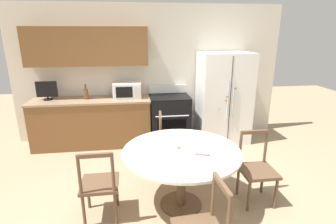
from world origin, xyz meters
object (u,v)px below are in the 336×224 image
Objects in this scene: counter_bottle at (86,94)px; dining_chair_right at (257,170)px; refrigerator at (223,98)px; candle_glass at (175,145)px; dining_chair_far at (171,142)px; microwave at (127,90)px; countertop_tv at (47,90)px; dining_chair_left at (100,185)px; oven_range at (170,118)px.

dining_chair_right is (2.37, -2.09, -0.57)m from counter_bottle.
refrigerator reaches higher than dining_chair_right.
refrigerator is at bearing 56.71° from candle_glass.
counter_bottle is at bearing -123.34° from dining_chair_far.
countertop_tv reaches higher than microwave.
countertop_tv is at bearing 177.44° from counter_bottle.
countertop_tv is at bearing -113.72° from dining_chair_far.
microwave is at bearing 1.99° from counter_bottle.
countertop_tv is 2.56m from dining_chair_left.
counter_bottle is 0.30× the size of dining_chair_far.
dining_chair_far is 10.25× the size of candle_glass.
countertop_tv is at bearing 134.76° from candle_glass.
dining_chair_right is at bearing -68.03° from oven_range.
refrigerator reaches higher than candle_glass.
dining_chair_right is at bearing -96.51° from refrigerator.
refrigerator is at bearing 135.47° from dining_chair_far.
oven_range is 1.63m from counter_bottle.
microwave is 1.43× the size of countertop_tv.
dining_chair_left is (0.45, -2.17, -0.57)m from counter_bottle.
candle_glass is at bearing -0.16° from dining_chair_far.
candle_glass is at bearing -96.05° from oven_range.
dining_chair_right is 10.25× the size of candle_glass.
counter_bottle is 2.42m from candle_glass.
counter_bottle is at bearing 178.02° from refrigerator.
dining_chair_far is at bearing -38.08° from counter_bottle.
countertop_tv is 0.40× the size of dining_chair_right.
dining_chair_far is (0.67, -1.13, -0.61)m from microwave.
refrigerator is at bearing -2.26° from oven_range.
counter_bottle is at bearing -2.56° from countertop_tv.
oven_range is at bearing 177.74° from refrigerator.
counter_bottle reaches higher than dining_chair_right.
refrigerator reaches higher than dining_chair_far.
refrigerator is 1.91× the size of dining_chair_far.
oven_range reaches higher than dining_chair_right.
oven_range is 2.20m from dining_chair_right.
dining_chair_far is (-0.13, -1.06, -0.03)m from oven_range.
dining_chair_far and dining_chair_left have the same top height.
counter_bottle reaches higher than dining_chair_far.
refrigerator is 1.86m from microwave.
countertop_tv reaches higher than dining_chair_right.
refrigerator is 1.60× the size of oven_range.
counter_bottle reaches higher than dining_chair_left.
dining_chair_far and dining_chair_right have the same top height.
dining_chair_far is at bearing 85.09° from candle_glass.
oven_range is 1.20× the size of dining_chair_left.
oven_range is 2.00m from candle_glass.
refrigerator is 3.03m from dining_chair_left.
counter_bottle reaches higher than candle_glass.
dining_chair_right is (3.05, -2.12, -0.65)m from countertop_tv.
dining_chair_right is (0.82, -2.04, -0.03)m from oven_range.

